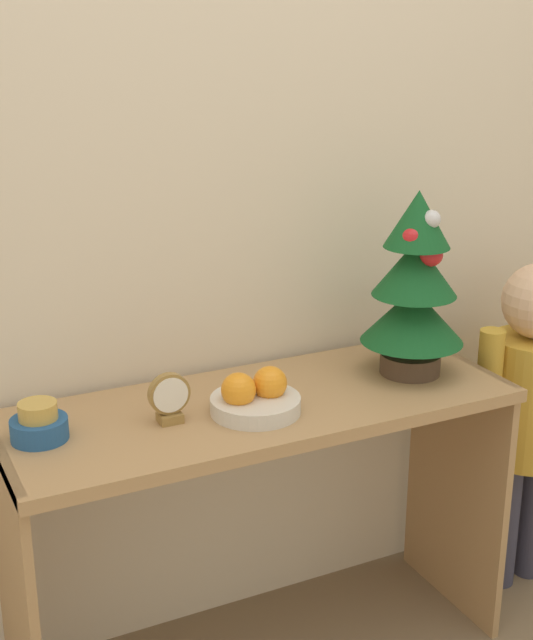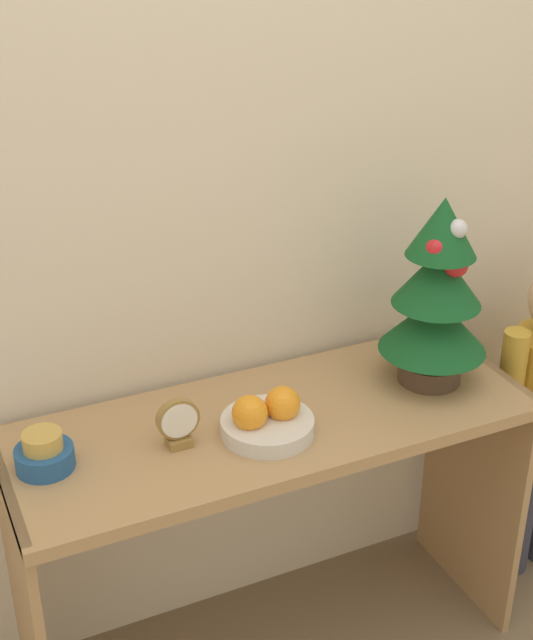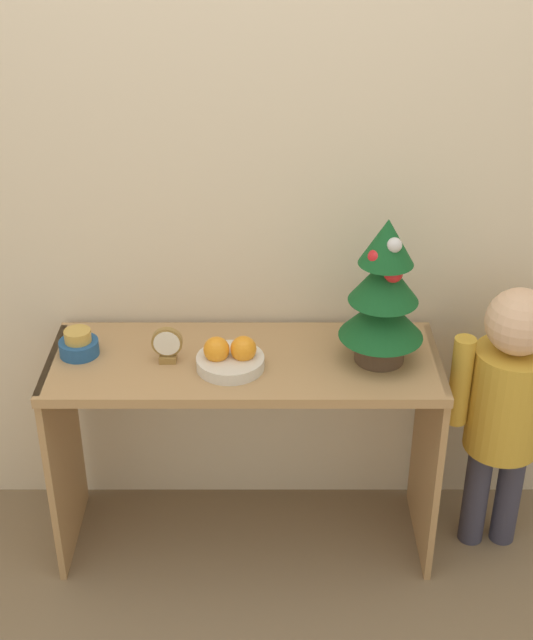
% 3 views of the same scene
% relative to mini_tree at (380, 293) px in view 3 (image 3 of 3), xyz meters
% --- Properties ---
extents(ground_plane, '(12.00, 12.00, 0.00)m').
position_rel_mini_tree_xyz_m(ground_plane, '(-0.40, -0.21, -0.91)').
color(ground_plane, '#7A664C').
extents(back_wall, '(7.00, 0.05, 2.50)m').
position_rel_mini_tree_xyz_m(back_wall, '(-0.40, 0.27, 0.34)').
color(back_wall, beige).
rests_on(back_wall, ground_plane).
extents(console_table, '(1.16, 0.43, 0.69)m').
position_rel_mini_tree_xyz_m(console_table, '(-0.40, 0.01, -0.38)').
color(console_table, tan).
rests_on(console_table, ground_plane).
extents(mini_tree, '(0.25, 0.25, 0.45)m').
position_rel_mini_tree_xyz_m(mini_tree, '(0.00, 0.00, 0.00)').
color(mini_tree, '#4C3828').
rests_on(mini_tree, console_table).
extents(fruit_bowl, '(0.20, 0.20, 0.10)m').
position_rel_mini_tree_xyz_m(fruit_bowl, '(-0.44, -0.04, -0.19)').
color(fruit_bowl, silver).
rests_on(fruit_bowl, console_table).
extents(singing_bowl, '(0.12, 0.12, 0.08)m').
position_rel_mini_tree_xyz_m(singing_bowl, '(-0.89, 0.03, -0.19)').
color(singing_bowl, '#235189').
rests_on(singing_bowl, console_table).
extents(desk_clock, '(0.09, 0.04, 0.11)m').
position_rel_mini_tree_xyz_m(desk_clock, '(-0.62, -0.01, -0.17)').
color(desk_clock, olive).
rests_on(desk_clock, console_table).
extents(child_figure, '(0.36, 0.23, 0.92)m').
position_rel_mini_tree_xyz_m(child_figure, '(0.40, -0.00, -0.35)').
color(child_figure, '#38384C').
rests_on(child_figure, ground_plane).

